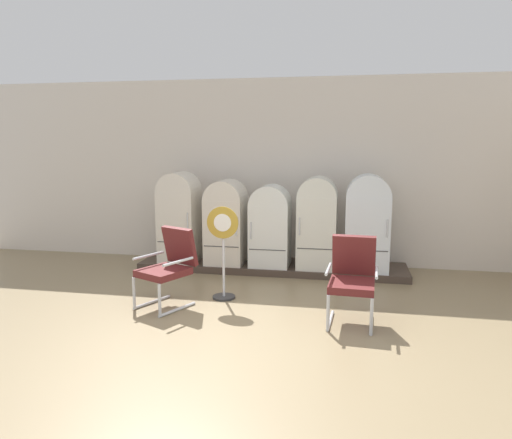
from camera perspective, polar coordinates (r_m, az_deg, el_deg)
name	(u,v)px	position (r m, az deg, el deg)	size (l,w,h in m)	color
ground	(229,341)	(5.54, -3.17, -14.29)	(12.00, 10.00, 0.05)	#897655
back_wall	(278,171)	(8.69, 2.60, 5.76)	(11.76, 0.12, 3.30)	silver
display_plinth	(272,266)	(8.33, 1.88, -5.60)	(4.55, 0.95, 0.11)	#43352C
refrigerator_0	(180,214)	(8.43, -9.08, 0.61)	(0.64, 0.66, 1.56)	silver
refrigerator_1	(226,219)	(8.22, -3.59, 0.00)	(0.64, 0.71, 1.43)	silver
refrigerator_2	(270,224)	(8.03, 1.71, -0.49)	(0.65, 0.62, 1.36)	white
refrigerator_3	(317,220)	(7.97, 7.30, -0.03)	(0.63, 0.70, 1.51)	silver
refrigerator_4	(367,220)	(7.93, 13.11, -0.07)	(0.70, 0.64, 1.56)	white
armchair_left	(169,264)	(6.53, -10.29, -5.19)	(0.80, 0.87, 1.05)	silver
armchair_right	(352,276)	(5.98, 11.40, -6.56)	(0.63, 0.75, 1.05)	silver
sign_stand	(223,255)	(6.70, -3.92, -4.28)	(0.44, 0.32, 1.31)	#2D2D30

